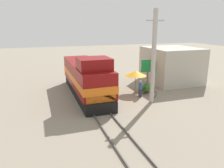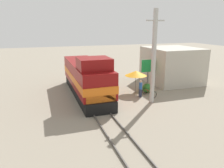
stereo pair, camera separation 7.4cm
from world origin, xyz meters
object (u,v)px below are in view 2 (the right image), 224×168
object	(u,v)px
locomotive	(87,78)
billboard_sign	(148,67)
vendor_umbrella	(136,73)
bicycle	(149,93)
person_bystander	(140,88)
utility_pole	(154,57)

from	to	relation	value
locomotive	billboard_sign	bearing A→B (deg)	7.61
vendor_umbrella	bicycle	size ratio (longest dim) A/B	1.48
locomotive	person_bystander	size ratio (longest dim) A/B	6.75
locomotive	vendor_umbrella	distance (m)	5.44
person_bystander	bicycle	world-z (taller)	person_bystander
utility_pole	billboard_sign	xyz separation A→B (m)	(2.26, 5.18, -2.04)
person_bystander	bicycle	distance (m)	1.21
vendor_umbrella	locomotive	bearing A→B (deg)	173.10
utility_pole	person_bystander	xyz separation A→B (m)	(-0.37, 1.77, -3.46)
locomotive	bicycle	bearing A→B (deg)	-21.22
billboard_sign	person_bystander	world-z (taller)	billboard_sign
utility_pole	vendor_umbrella	distance (m)	4.15
bicycle	person_bystander	bearing A→B (deg)	-12.47
utility_pole	vendor_umbrella	bearing A→B (deg)	92.24
locomotive	utility_pole	bearing A→B (deg)	-36.80
billboard_sign	vendor_umbrella	bearing A→B (deg)	-144.70
utility_pole	person_bystander	size ratio (longest dim) A/B	4.84
vendor_umbrella	person_bystander	xyz separation A→B (m)	(-0.23, -1.71, -1.21)
utility_pole	bicycle	bearing A→B (deg)	68.95
utility_pole	vendor_umbrella	world-z (taller)	utility_pole
utility_pole	person_bystander	bearing A→B (deg)	101.64
locomotive	vendor_umbrella	xyz separation A→B (m)	(5.40, -0.65, 0.30)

